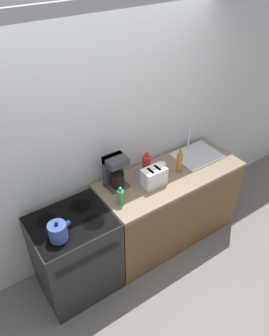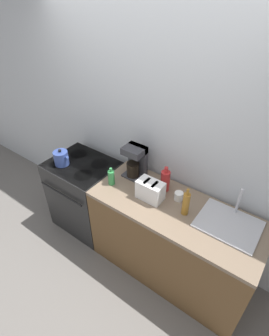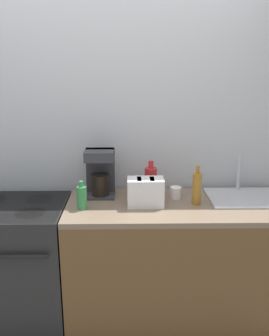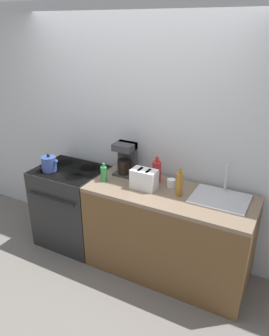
{
  "view_description": "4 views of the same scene",
  "coord_description": "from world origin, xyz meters",
  "px_view_note": "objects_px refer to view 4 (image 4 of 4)",
  "views": [
    {
      "loc": [
        -1.29,
        -1.69,
        3.05
      ],
      "look_at": [
        0.14,
        0.38,
        1.15
      ],
      "focal_mm": 35.0,
      "sensor_mm": 36.0,
      "label": 1
    },
    {
      "loc": [
        1.26,
        -1.24,
        2.61
      ],
      "look_at": [
        0.08,
        0.37,
        1.13
      ],
      "focal_mm": 28.0,
      "sensor_mm": 36.0,
      "label": 2
    },
    {
      "loc": [
        0.2,
        -2.08,
        1.87
      ],
      "look_at": [
        0.24,
        0.42,
        1.15
      ],
      "focal_mm": 40.0,
      "sensor_mm": 36.0,
      "label": 3
    },
    {
      "loc": [
        1.56,
        -2.23,
        2.37
      ],
      "look_at": [
        0.15,
        0.42,
        1.05
      ],
      "focal_mm": 35.0,
      "sensor_mm": 36.0,
      "label": 4
    }
  ],
  "objects_px": {
    "bottle_amber": "(179,184)",
    "bottle_green": "(104,174)",
    "stove": "(72,205)",
    "kettle": "(49,164)",
    "coffee_maker": "(126,158)",
    "cup_white": "(171,183)",
    "bottle_red": "(157,171)",
    "toaster": "(144,179)"
  },
  "relations": [
    {
      "from": "toaster",
      "to": "bottle_amber",
      "type": "bearing_deg",
      "value": 3.09
    },
    {
      "from": "toaster",
      "to": "bottle_green",
      "type": "xyz_separation_m",
      "value": [
        -0.42,
        -0.05,
        -0.02
      ]
    },
    {
      "from": "bottle_amber",
      "to": "cup_white",
      "type": "xyz_separation_m",
      "value": [
        -0.13,
        0.12,
        -0.07
      ]
    },
    {
      "from": "bottle_red",
      "to": "bottle_amber",
      "type": "relative_size",
      "value": 0.96
    },
    {
      "from": "coffee_maker",
      "to": "bottle_red",
      "type": "xyz_separation_m",
      "value": [
        0.37,
        -0.02,
        -0.07
      ]
    },
    {
      "from": "bottle_amber",
      "to": "kettle",
      "type": "bearing_deg",
      "value": -174.59
    },
    {
      "from": "toaster",
      "to": "cup_white",
      "type": "relative_size",
      "value": 2.97
    },
    {
      "from": "stove",
      "to": "bottle_amber",
      "type": "height_order",
      "value": "bottle_amber"
    },
    {
      "from": "coffee_maker",
      "to": "bottle_red",
      "type": "bearing_deg",
      "value": -3.21
    },
    {
      "from": "kettle",
      "to": "bottle_red",
      "type": "bearing_deg",
      "value": 15.08
    },
    {
      "from": "stove",
      "to": "cup_white",
      "type": "xyz_separation_m",
      "value": [
        1.14,
        0.14,
        0.49
      ]
    },
    {
      "from": "stove",
      "to": "coffee_maker",
      "type": "bearing_deg",
      "value": 18.61
    },
    {
      "from": "kettle",
      "to": "bottle_red",
      "type": "distance_m",
      "value": 1.17
    },
    {
      "from": "kettle",
      "to": "toaster",
      "type": "distance_m",
      "value": 1.09
    },
    {
      "from": "toaster",
      "to": "stove",
      "type": "bearing_deg",
      "value": 179.69
    },
    {
      "from": "bottle_amber",
      "to": "bottle_green",
      "type": "relative_size",
      "value": 1.44
    },
    {
      "from": "bottle_amber",
      "to": "bottle_green",
      "type": "xyz_separation_m",
      "value": [
        -0.78,
        -0.07,
        -0.04
      ]
    },
    {
      "from": "stove",
      "to": "toaster",
      "type": "distance_m",
      "value": 1.07
    },
    {
      "from": "bottle_red",
      "to": "cup_white",
      "type": "relative_size",
      "value": 3.22
    },
    {
      "from": "kettle",
      "to": "bottle_green",
      "type": "bearing_deg",
      "value": 5.68
    },
    {
      "from": "bottle_green",
      "to": "cup_white",
      "type": "xyz_separation_m",
      "value": [
        0.65,
        0.19,
        -0.04
      ]
    },
    {
      "from": "bottle_amber",
      "to": "coffee_maker",
      "type": "bearing_deg",
      "value": 164.29
    },
    {
      "from": "kettle",
      "to": "bottle_amber",
      "type": "bearing_deg",
      "value": 5.41
    },
    {
      "from": "coffee_maker",
      "to": "bottle_amber",
      "type": "distance_m",
      "value": 0.7
    },
    {
      "from": "bottle_amber",
      "to": "bottle_green",
      "type": "distance_m",
      "value": 0.78
    },
    {
      "from": "cup_white",
      "to": "bottle_amber",
      "type": "bearing_deg",
      "value": -43.51
    },
    {
      "from": "bottle_red",
      "to": "bottle_green",
      "type": "distance_m",
      "value": 0.53
    },
    {
      "from": "toaster",
      "to": "coffee_maker",
      "type": "relative_size",
      "value": 0.71
    },
    {
      "from": "kettle",
      "to": "toaster",
      "type": "relative_size",
      "value": 0.81
    },
    {
      "from": "kettle",
      "to": "coffee_maker",
      "type": "bearing_deg",
      "value": 23.06
    },
    {
      "from": "cup_white",
      "to": "toaster",
      "type": "bearing_deg",
      "value": -147.76
    },
    {
      "from": "bottle_green",
      "to": "toaster",
      "type": "bearing_deg",
      "value": 6.92
    },
    {
      "from": "kettle",
      "to": "bottle_amber",
      "type": "height_order",
      "value": "bottle_amber"
    },
    {
      "from": "kettle",
      "to": "bottle_red",
      "type": "height_order",
      "value": "bottle_red"
    },
    {
      "from": "stove",
      "to": "bottle_amber",
      "type": "relative_size",
      "value": 3.34
    },
    {
      "from": "toaster",
      "to": "kettle",
      "type": "bearing_deg",
      "value": -173.84
    },
    {
      "from": "stove",
      "to": "kettle",
      "type": "distance_m",
      "value": 0.57
    },
    {
      "from": "stove",
      "to": "cup_white",
      "type": "bearing_deg",
      "value": 6.75
    },
    {
      "from": "toaster",
      "to": "bottle_red",
      "type": "bearing_deg",
      "value": 76.3
    },
    {
      "from": "stove",
      "to": "cup_white",
      "type": "distance_m",
      "value": 1.25
    },
    {
      "from": "kettle",
      "to": "coffee_maker",
      "type": "distance_m",
      "value": 0.83
    },
    {
      "from": "bottle_red",
      "to": "bottle_green",
      "type": "relative_size",
      "value": 1.38
    }
  ]
}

